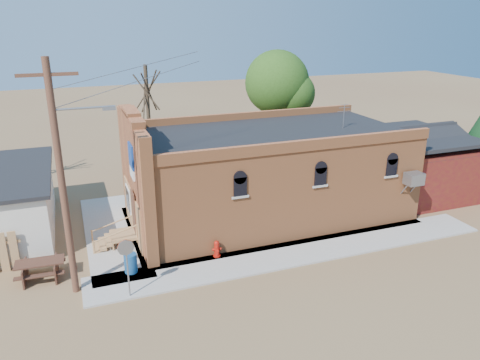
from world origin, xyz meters
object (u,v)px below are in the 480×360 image
object	(u,v)px
fire_hydrant	(217,249)
trash_barrel	(131,263)
utility_pole	(63,177)
stop_sign	(126,253)
brick_bar	(264,174)
picnic_table	(40,267)

from	to	relation	value
fire_hydrant	trash_barrel	xyz separation A→B (m)	(-3.79, -0.02, 0.04)
utility_pole	stop_sign	size ratio (longest dim) A/B	3.77
brick_bar	utility_pole	size ratio (longest dim) A/B	1.82
fire_hydrant	brick_bar	bearing A→B (deg)	61.61
trash_barrel	fire_hydrant	bearing A→B (deg)	0.34
utility_pole	trash_barrel	distance (m)	4.83
stop_sign	fire_hydrant	bearing A→B (deg)	42.37
brick_bar	picnic_table	world-z (taller)	brick_bar
fire_hydrant	trash_barrel	world-z (taller)	trash_barrel
utility_pole	picnic_table	size ratio (longest dim) A/B	4.56
utility_pole	picnic_table	distance (m)	4.70
brick_bar	utility_pole	bearing A→B (deg)	-156.31
fire_hydrant	trash_barrel	size ratio (longest dim) A/B	0.92
fire_hydrant	picnic_table	xyz separation A→B (m)	(-7.32, 0.87, 0.06)
utility_pole	trash_barrel	size ratio (longest dim) A/B	10.81
trash_barrel	brick_bar	bearing A→B (deg)	26.06
brick_bar	utility_pole	xyz separation A→B (m)	(-9.79, -4.29, 2.43)
brick_bar	trash_barrel	world-z (taller)	brick_bar
brick_bar	stop_sign	xyz separation A→B (m)	(-7.91, -5.49, -0.42)
brick_bar	trash_barrel	size ratio (longest dim) A/B	19.70
brick_bar	picnic_table	distance (m)	11.64
stop_sign	picnic_table	xyz separation A→B (m)	(-3.23, 2.67, -1.40)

